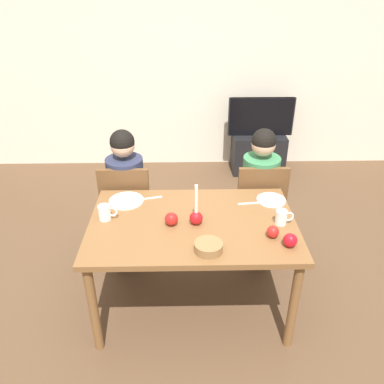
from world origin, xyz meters
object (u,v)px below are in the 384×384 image
(person_right_child, at_px, (259,197))
(bowl_walnuts, at_px, (208,247))
(chair_right, at_px, (259,204))
(tv, at_px, (261,117))
(tv_stand, at_px, (258,153))
(plate_right, at_px, (271,200))
(person_left_child, at_px, (127,198))
(dining_table, at_px, (193,232))
(candle_centerpiece, at_px, (196,216))
(plate_left, at_px, (126,201))
(mug_left, at_px, (105,212))
(chair_left, at_px, (128,206))
(mug_right, at_px, (282,217))
(apple_by_left_plate, at_px, (171,219))
(apple_by_right_mug, at_px, (273,232))
(apple_near_candle, at_px, (290,240))

(person_right_child, distance_m, bowl_walnuts, 1.09)
(chair_right, distance_m, tv, 1.73)
(tv_stand, xyz_separation_m, plate_right, (-0.28, -2.03, 0.52))
(person_left_child, bearing_deg, dining_table, -50.18)
(dining_table, bearing_deg, bowl_walnuts, -74.16)
(chair_right, bearing_deg, candle_centerpiece, -131.18)
(person_left_child, height_order, plate_left, person_left_child)
(candle_centerpiece, height_order, mug_left, candle_centerpiece)
(chair_right, relative_size, mug_left, 6.88)
(person_right_child, xyz_separation_m, candle_centerpiece, (-0.55, -0.66, 0.24))
(chair_left, height_order, tv_stand, chair_left)
(tv_stand, height_order, tv, tv)
(dining_table, height_order, plate_right, plate_right)
(plate_right, bearing_deg, dining_table, -155.34)
(tv, distance_m, mug_right, 2.35)
(apple_by_left_plate, bearing_deg, apple_by_right_mug, -13.20)
(dining_table, bearing_deg, plate_right, 24.66)
(plate_left, bearing_deg, chair_right, 17.20)
(person_left_child, bearing_deg, mug_left, -95.77)
(candle_centerpiece, bearing_deg, tv_stand, 69.89)
(person_left_child, height_order, bowl_walnuts, person_left_child)
(plate_right, bearing_deg, person_right_child, 92.38)
(bowl_walnuts, height_order, apple_by_right_mug, apple_by_right_mug)
(plate_right, bearing_deg, tv, 82.01)
(plate_right, bearing_deg, plate_left, 179.38)
(bowl_walnuts, bearing_deg, apple_by_left_plate, 129.09)
(tv_stand, distance_m, tv, 0.47)
(dining_table, xyz_separation_m, person_right_child, (0.57, 0.64, -0.10))
(chair_right, relative_size, tv, 1.14)
(tv_stand, xyz_separation_m, bowl_walnuts, (-0.78, -2.61, 0.54))
(person_right_child, bearing_deg, plate_left, -161.21)
(plate_right, xyz_separation_m, apple_by_left_plate, (-0.73, -0.30, 0.04))
(plate_left, relative_size, plate_right, 1.19)
(tv, bearing_deg, apple_by_right_mug, -98.41)
(apple_by_right_mug, bearing_deg, tv_stand, 81.58)
(tv, bearing_deg, bowl_walnuts, -106.69)
(chair_right, xyz_separation_m, tv_stand, (0.30, 1.69, -0.27))
(mug_right, bearing_deg, bowl_walnuts, -150.81)
(chair_right, xyz_separation_m, mug_right, (0.02, -0.64, 0.29))
(chair_right, height_order, apple_by_left_plate, chair_right)
(apple_by_left_plate, height_order, apple_by_right_mug, apple_by_left_plate)
(chair_left, relative_size, apple_by_left_plate, 10.06)
(mug_left, xyz_separation_m, apple_near_candle, (1.18, -0.33, -0.01))
(apple_near_candle, xyz_separation_m, apple_by_left_plate, (-0.73, 0.25, 0.00))
(chair_left, relative_size, person_left_child, 0.77)
(plate_left, xyz_separation_m, apple_by_right_mug, (0.99, -0.46, 0.03))
(person_right_child, height_order, apple_by_right_mug, person_right_child)
(chair_left, height_order, plate_right, chair_left)
(chair_right, xyz_separation_m, apple_near_candle, (0.02, -0.89, 0.28))
(mug_left, bearing_deg, apple_near_candle, -15.47)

